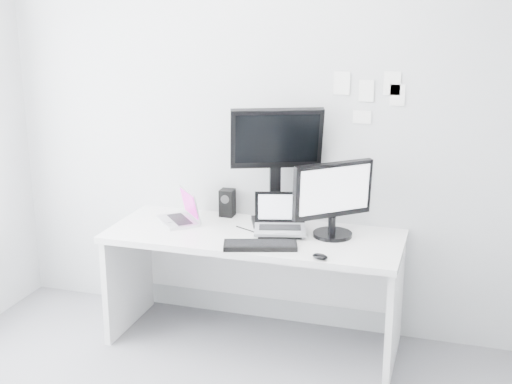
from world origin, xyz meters
TOP-DOWN VIEW (x-y plane):
  - back_wall at (0.00, 1.60)m, footprint 3.60×0.00m
  - desk at (0.00, 1.25)m, footprint 1.80×0.70m
  - macbook at (-0.53, 1.31)m, footprint 0.36×0.36m
  - speaker at (-0.27, 1.53)m, footprint 0.11×0.11m
  - dell_laptop at (0.16, 1.27)m, footprint 0.36×0.31m
  - rear_monitor at (0.08, 1.47)m, footprint 0.60×0.40m
  - samsung_monitor at (0.47, 1.34)m, footprint 0.54×0.52m
  - keyboard at (0.11, 1.02)m, footprint 0.45×0.27m
  - mouse at (0.48, 0.95)m, footprint 0.11×0.09m
  - wall_note_0 at (0.45, 1.59)m, footprint 0.10×0.00m
  - wall_note_1 at (0.60, 1.59)m, footprint 0.09×0.00m
  - wall_note_2 at (0.75, 1.59)m, footprint 0.10×0.00m
  - wall_note_3 at (0.58, 1.59)m, footprint 0.11×0.00m
  - wall_note_4 at (0.78, 1.59)m, footprint 0.09×0.00m

SIDE VIEW (x-z plane):
  - desk at x=0.00m, z-range 0.00..0.73m
  - keyboard at x=0.11m, z-range 0.73..0.76m
  - mouse at x=0.48m, z-range 0.73..0.76m
  - speaker at x=-0.27m, z-range 0.73..0.91m
  - macbook at x=-0.53m, z-range 0.73..0.95m
  - dell_laptop at x=0.16m, z-range 0.73..0.99m
  - samsung_monitor at x=0.47m, z-range 0.73..1.20m
  - rear_monitor at x=0.08m, z-range 0.73..1.50m
  - back_wall at x=0.00m, z-range -0.45..3.15m
  - wall_note_3 at x=0.58m, z-range 1.38..1.46m
  - wall_note_4 at x=0.78m, z-range 1.50..1.62m
  - wall_note_1 at x=0.60m, z-range 1.52..1.65m
  - wall_note_0 at x=0.45m, z-range 1.55..1.69m
  - wall_note_2 at x=0.75m, z-range 1.56..1.70m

